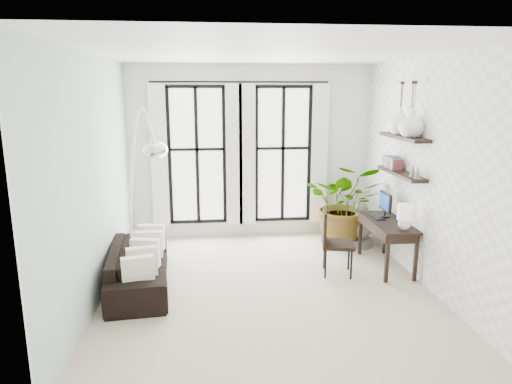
{
  "coord_description": "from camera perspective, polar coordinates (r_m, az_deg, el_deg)",
  "views": [
    {
      "loc": [
        -0.77,
        -5.94,
        2.73
      ],
      "look_at": [
        -0.13,
        0.3,
        1.33
      ],
      "focal_mm": 32.0,
      "sensor_mm": 36.0,
      "label": 1
    }
  ],
  "objects": [
    {
      "name": "arc_lamp",
      "position": [
        6.44,
        -13.92,
        2.39
      ],
      "size": [
        0.76,
        0.42,
        2.52
      ],
      "color": "silver",
      "rests_on": "floor"
    },
    {
      "name": "windows",
      "position": [
        8.47,
        -1.95,
        4.63
      ],
      "size": [
        3.26,
        0.13,
        2.65
      ],
      "color": "white",
      "rests_on": "wall_back"
    },
    {
      "name": "throw_pillows",
      "position": [
        6.65,
        -13.66,
        -7.38
      ],
      "size": [
        0.4,
        1.52,
        0.4
      ],
      "color": "white",
      "rests_on": "sofa"
    },
    {
      "name": "buddha",
      "position": [
        8.36,
        12.97,
        -4.38
      ],
      "size": [
        0.45,
        0.45,
        0.8
      ],
      "color": "gray",
      "rests_on": "floor"
    },
    {
      "name": "wall_shelves",
      "position": [
        7.25,
        17.65,
        4.05
      ],
      "size": [
        0.25,
        1.3,
        0.6
      ],
      "color": "black",
      "rests_on": "wall_right"
    },
    {
      "name": "wall_left",
      "position": [
        6.22,
        -19.51,
        1.4
      ],
      "size": [
        0.0,
        5.0,
        5.0
      ],
      "primitive_type": "plane",
      "rotation": [
        1.57,
        0.0,
        1.57
      ],
      "color": "#ADC1B2",
      "rests_on": "floor"
    },
    {
      "name": "floor",
      "position": [
        6.58,
        1.43,
        -11.93
      ],
      "size": [
        5.0,
        5.0,
        0.0
      ],
      "primitive_type": "plane",
      "color": "beige",
      "rests_on": "ground"
    },
    {
      "name": "wall_back",
      "position": [
        8.55,
        -0.64,
        4.98
      ],
      "size": [
        4.5,
        0.0,
        4.5
      ],
      "primitive_type": "plane",
      "rotation": [
        1.57,
        0.0,
        0.0
      ],
      "color": "white",
      "rests_on": "floor"
    },
    {
      "name": "sofa",
      "position": [
        6.74,
        -14.42,
        -9.05
      ],
      "size": [
        0.96,
        2.06,
        0.58
      ],
      "primitive_type": "imported",
      "rotation": [
        0.0,
        0.0,
        1.66
      ],
      "color": "black",
      "rests_on": "floor"
    },
    {
      "name": "wall_right",
      "position": [
        6.76,
        20.8,
        2.14
      ],
      "size": [
        0.0,
        5.0,
        5.0
      ],
      "primitive_type": "plane",
      "rotation": [
        1.57,
        0.0,
        -1.57
      ],
      "color": "white",
      "rests_on": "floor"
    },
    {
      "name": "desk_chair",
      "position": [
        6.96,
        9.5,
        -5.71
      ],
      "size": [
        0.56,
        0.56,
        0.99
      ],
      "rotation": [
        0.0,
        0.0,
        -0.2
      ],
      "color": "black",
      "rests_on": "floor"
    },
    {
      "name": "vase_a",
      "position": [
        6.94,
        18.89,
        8.08
      ],
      "size": [
        0.37,
        0.37,
        0.38
      ],
      "primitive_type": "imported",
      "color": "white",
      "rests_on": "shelf_upper"
    },
    {
      "name": "desk",
      "position": [
        7.32,
        16.23,
        -3.97
      ],
      "size": [
        0.54,
        1.27,
        1.14
      ],
      "color": "black",
      "rests_on": "floor"
    },
    {
      "name": "plant",
      "position": [
        8.33,
        11.12,
        -1.44
      ],
      "size": [
        1.65,
        1.54,
        1.49
      ],
      "primitive_type": "imported",
      "rotation": [
        0.0,
        0.0,
        -0.33
      ],
      "color": "#2D7228",
      "rests_on": "floor"
    },
    {
      "name": "vase_b",
      "position": [
        7.3,
        17.59,
        8.36
      ],
      "size": [
        0.37,
        0.37,
        0.38
      ],
      "primitive_type": "imported",
      "color": "white",
      "rests_on": "shelf_upper"
    },
    {
      "name": "ceiling",
      "position": [
        6.01,
        1.6,
        17.07
      ],
      "size": [
        5.0,
        5.0,
        0.0
      ],
      "primitive_type": "plane",
      "color": "white",
      "rests_on": "wall_back"
    }
  ]
}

